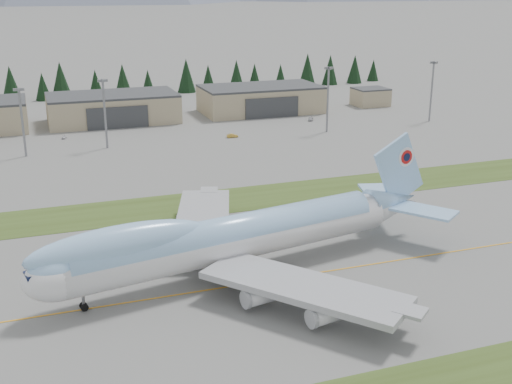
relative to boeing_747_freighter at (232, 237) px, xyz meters
name	(u,v)px	position (x,y,z in m)	size (l,w,h in m)	color
ground	(308,274)	(13.00, -4.83, -7.18)	(7000.00, 7000.00, 0.00)	#5F5F5D
grass_strip_far	(234,200)	(13.00, 40.17, -7.18)	(400.00, 18.00, 0.08)	#374B1A
taxiway_line_main	(308,274)	(13.00, -4.83, -7.18)	(400.00, 0.40, 0.02)	orange
boeing_747_freighter	(232,237)	(0.00, 0.00, 0.00)	(83.02, 70.15, 21.77)	white
hangar_center	(113,108)	(-2.00, 145.07, -1.79)	(48.00, 26.60, 10.80)	tan
hangar_right	(261,99)	(58.00, 145.07, -1.79)	(48.00, 26.60, 10.80)	tan
control_shed	(370,97)	(108.00, 143.17, -3.38)	(14.00, 12.00, 7.60)	tan
floodlight_masts	(240,93)	(35.25, 103.14, 8.35)	(150.47, 7.77, 22.94)	gray
service_vehicle_a	(64,139)	(-21.81, 122.03, -7.18)	(1.25, 3.10, 1.06)	silver
service_vehicle_b	(232,138)	(32.93, 104.35, -7.18)	(1.37, 3.90, 1.29)	gold
service_vehicle_c	(311,120)	(70.30, 121.96, -7.18)	(1.80, 4.45, 1.29)	#A9A9AE
conifer_belt	(116,80)	(7.81, 206.42, 0.29)	(272.60, 14.92, 16.96)	black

